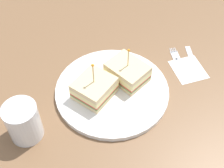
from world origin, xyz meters
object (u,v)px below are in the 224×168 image
Objects in this scene: plate at (112,91)px; drink_glass at (24,123)px; sandwich_half_front at (94,87)px; sandwich_half_back at (127,72)px; knife at (192,60)px; napkin at (188,69)px; fork at (177,60)px.

plate is 24.00cm from drink_glass.
sandwich_half_front is 10.13cm from sandwich_half_back.
napkin is at bearing -47.18° from knife.
sandwich_half_back is at bearing -89.72° from knife.
sandwich_half_front is 27.43cm from fork.
plate reaches higher than knife.
sandwich_half_back reaches higher than plate.
drink_glass reaches higher than knife.
sandwich_half_front is 0.96× the size of knife.
napkin is (0.96, 23.10, -0.60)cm from plate.
napkin is (1.32, 27.95, -3.85)cm from sandwich_half_front.
drink_glass is at bearing -79.27° from sandwich_half_back.
fork is (-7.18, 45.56, -4.22)cm from drink_glass.
sandwich_half_front reaches higher than napkin.
napkin is 4.59cm from fork.
knife is at bearing 90.28° from sandwich_half_back.
sandwich_half_front is 19.01cm from drink_glass.
sandwich_half_front reaches higher than knife.
plate is at bearing -85.91° from knife.
sandwich_half_back is 18.52cm from napkin.
sandwich_half_back is 0.93× the size of fork.
sandwich_half_front reaches higher than plate.
sandwich_half_front is 31.27cm from knife.
plate is 5.85cm from sandwich_half_front.
sandwich_half_front reaches higher than fork.
sandwich_half_back is at bearing 108.81° from plate.
drink_glass is at bearing -86.69° from napkin.
sandwich_half_front is at bearing 102.18° from drink_glass.
sandwich_half_front reaches higher than drink_glass.
napkin is at bearing 87.61° from plate.
plate is 6.34cm from sandwich_half_back.
knife is at bearing 67.63° from fork.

